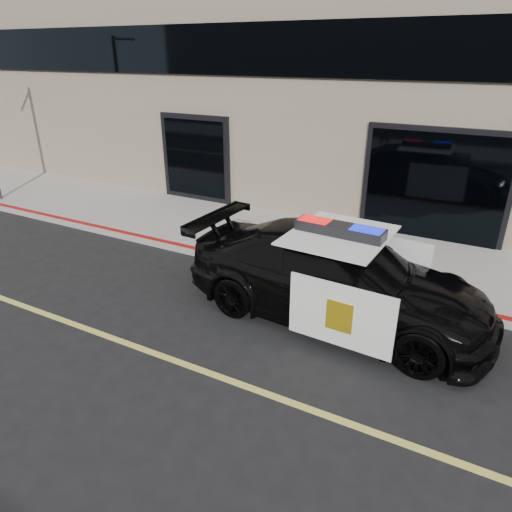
% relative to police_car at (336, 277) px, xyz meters
% --- Properties ---
extents(ground, '(120.00, 120.00, 0.00)m').
position_rel_police_car_xyz_m(ground, '(1.89, -2.46, -0.81)').
color(ground, black).
rests_on(ground, ground).
extents(sidewalk_n, '(60.00, 3.50, 0.15)m').
position_rel_police_car_xyz_m(sidewalk_n, '(1.89, 2.79, -0.73)').
color(sidewalk_n, gray).
rests_on(sidewalk_n, ground).
extents(police_car, '(2.86, 5.73, 1.80)m').
position_rel_police_car_xyz_m(police_car, '(0.00, 0.00, 0.00)').
color(police_car, black).
rests_on(police_car, ground).
extents(fire_hydrant, '(0.33, 0.46, 0.73)m').
position_rel_police_car_xyz_m(fire_hydrant, '(-2.95, 1.61, -0.31)').
color(fire_hydrant, silver).
rests_on(fire_hydrant, sidewalk_n).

